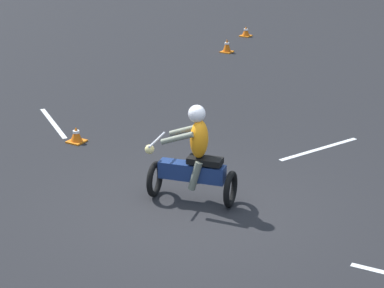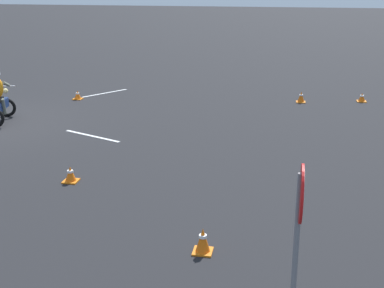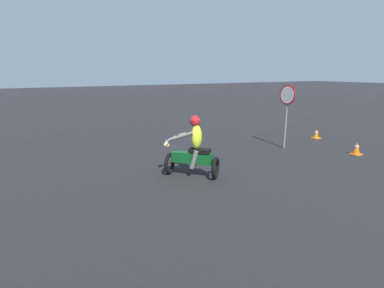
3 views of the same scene
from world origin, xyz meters
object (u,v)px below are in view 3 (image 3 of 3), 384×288
stop_sign (287,104)px  traffic_cone_far_left (356,149)px  traffic_cone_far_center (316,134)px  motorcycle_rider_background (193,150)px

stop_sign → traffic_cone_far_left: 2.78m
stop_sign → traffic_cone_far_center: size_ratio=5.70×
motorcycle_rider_background → traffic_cone_far_left: 6.01m
stop_sign → traffic_cone_far_left: size_ratio=5.33×
motorcycle_rider_background → stop_sign: size_ratio=0.72×
traffic_cone_far_left → traffic_cone_far_center: bearing=-22.7°
traffic_cone_far_center → stop_sign: bearing=100.7°
motorcycle_rider_background → stop_sign: (0.96, -4.48, 0.91)m
motorcycle_rider_background → traffic_cone_far_center: 7.07m
motorcycle_rider_background → stop_sign: 4.68m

